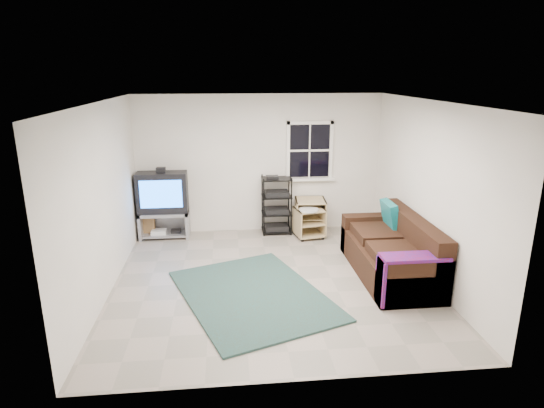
{
  "coord_description": "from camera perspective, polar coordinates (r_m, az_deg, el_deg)",
  "views": [
    {
      "loc": [
        -0.62,
        -6.12,
        2.99
      ],
      "look_at": [
        0.05,
        0.4,
        1.07
      ],
      "focal_mm": 30.0,
      "sensor_mm": 36.0,
      "label": 1
    }
  ],
  "objects": [
    {
      "name": "tv_unit",
      "position": [
        8.56,
        -13.53,
        0.56
      ],
      "size": [
        0.9,
        0.45,
        1.33
      ],
      "color": "gray",
      "rests_on": "ground"
    },
    {
      "name": "side_table_left",
      "position": [
        8.72,
        4.77,
        -1.32
      ],
      "size": [
        0.6,
        0.6,
        0.66
      ],
      "rotation": [
        0.0,
        0.0,
        -0.08
      ],
      "color": "tan",
      "rests_on": "ground"
    },
    {
      "name": "av_rack",
      "position": [
        8.62,
        0.58,
        -0.56
      ],
      "size": [
        0.56,
        0.4,
        1.11
      ],
      "color": "black",
      "rests_on": "ground"
    },
    {
      "name": "sofa",
      "position": [
        7.14,
        14.86,
        -5.97
      ],
      "size": [
        0.96,
        2.16,
        0.99
      ],
      "color": "black",
      "rests_on": "ground"
    },
    {
      "name": "room",
      "position": [
        8.67,
        4.72,
        6.23
      ],
      "size": [
        4.6,
        4.62,
        4.6
      ],
      "color": "gray",
      "rests_on": "ground"
    },
    {
      "name": "shag_rug",
      "position": [
        6.42,
        -2.43,
        -11.29
      ],
      "size": [
        2.48,
        2.87,
        0.03
      ],
      "primitive_type": "cube",
      "rotation": [
        0.0,
        0.0,
        0.35
      ],
      "color": "#322216",
      "rests_on": "ground"
    },
    {
      "name": "paper_bag",
      "position": [
        8.85,
        -15.47,
        -2.51
      ],
      "size": [
        0.32,
        0.22,
        0.44
      ],
      "primitive_type": "cube",
      "rotation": [
        0.0,
        0.0,
        0.06
      ],
      "color": "#9E7846",
      "rests_on": "ground"
    },
    {
      "name": "side_table_right",
      "position": [
        8.49,
        4.61,
        -2.02
      ],
      "size": [
        0.58,
        0.58,
        0.58
      ],
      "rotation": [
        0.0,
        0.0,
        0.17
      ],
      "color": "tan",
      "rests_on": "ground"
    }
  ]
}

